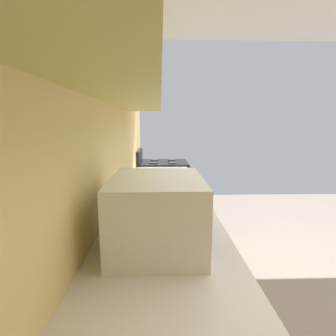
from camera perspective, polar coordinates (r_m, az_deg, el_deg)
name	(u,v)px	position (r m, az deg, el deg)	size (l,w,h in m)	color
wall_back	(103,148)	(1.63, -14.51, 4.39)	(4.33, 0.12, 2.57)	#F2CF7E
counter_run	(162,301)	(1.60, -1.36, -27.76)	(3.57, 0.64, 0.91)	#D6C76C
upper_cabinets	(128,31)	(1.34, -9.03, 28.13)	(2.42, 0.30, 0.61)	#D5CD6E
oven_range	(163,195)	(3.47, -1.06, -6.12)	(0.58, 0.68, 1.09)	black
microwave	(158,212)	(1.10, -2.35, -9.80)	(0.46, 0.39, 0.30)	white
bowl	(169,179)	(2.31, 0.19, -2.51)	(0.18, 0.18, 0.04)	silver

